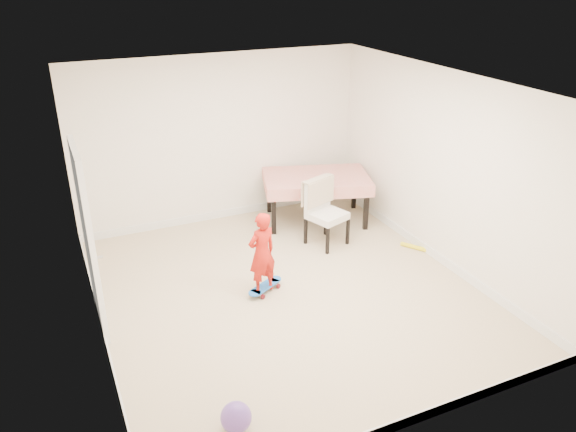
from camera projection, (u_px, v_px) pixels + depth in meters
name	position (u px, v px, depth m)	size (l,w,h in m)	color
ground	(287.00, 292.00, 7.08)	(5.00, 5.00, 0.00)	#C5AF89
ceiling	(287.00, 87.00, 6.01)	(4.50, 5.00, 0.04)	white
wall_back	(221.00, 140.00, 8.60)	(4.50, 0.04, 2.60)	white
wall_front	(414.00, 305.00, 4.49)	(4.50, 0.04, 2.60)	white
wall_left	(88.00, 232.00, 5.71)	(0.04, 5.00, 2.60)	white
wall_right	(442.00, 170.00, 7.38)	(0.04, 5.00, 2.60)	white
door	(89.00, 243.00, 6.07)	(0.10, 0.94, 2.11)	white
baseboard_back	(224.00, 213.00, 9.12)	(4.50, 0.02, 0.12)	white
baseboard_front	(402.00, 423.00, 5.00)	(4.50, 0.02, 0.12)	white
baseboard_left	(103.00, 332.00, 6.22)	(0.02, 5.00, 0.12)	white
baseboard_right	(432.00, 253.00, 7.90)	(0.02, 5.00, 0.12)	white
dining_table	(316.00, 198.00, 8.88)	(1.61, 1.02, 0.76)	red
dining_chair	(327.00, 213.00, 8.08)	(0.53, 0.61, 0.98)	white
skateboard	(265.00, 288.00, 7.08)	(0.57, 0.21, 0.09)	blue
child	(262.00, 255.00, 6.84)	(0.39, 0.25, 1.06)	red
balloon	(236.00, 417.00, 4.95)	(0.28, 0.28, 0.28)	#6B47AA
foam_toy	(414.00, 247.00, 8.12)	(0.06, 0.06, 0.40)	yellow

